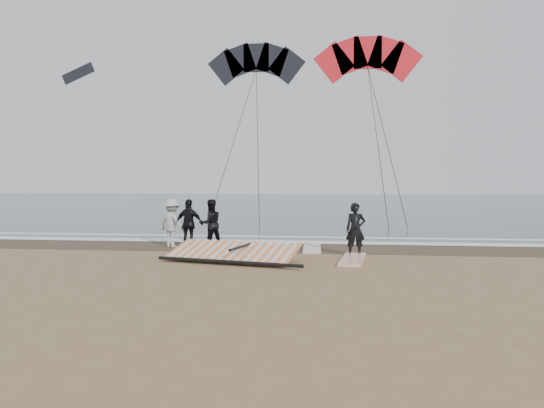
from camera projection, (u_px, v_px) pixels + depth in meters
The scene contains 12 objects.
ground at pixel (308, 271), 13.91m from camera, with size 120.00×120.00×0.00m, color #8C704C.
sea at pixel (325, 204), 46.65m from camera, with size 120.00×54.00×0.02m, color #233838.
wet_sand at pixel (314, 248), 18.37m from camera, with size 120.00×2.80×0.01m, color #4C3D2B.
foam_near at pixel (315, 242), 19.76m from camera, with size 120.00×0.90×0.01m, color white.
foam_far at pixel (317, 237), 21.45m from camera, with size 120.00×0.45×0.01m, color white.
man_main at pixel (356, 230), 16.45m from camera, with size 0.61×0.40×1.67m, color black.
board_white at pixel (353, 259), 15.60m from camera, with size 0.63×2.25×0.09m, color white.
board_cream at pixel (312, 248), 18.07m from camera, with size 0.59×2.20×0.09m, color silver.
trio_cluster at pixel (189, 223), 18.39m from camera, with size 2.55×1.12×1.71m.
sail_rig at pixel (232, 254), 15.65m from camera, with size 4.30×2.53×0.50m.
kite_red at pixel (368, 62), 32.91m from camera, with size 7.50×4.93×13.41m.
kite_dark at pixel (256, 66), 37.64m from camera, with size 7.89×6.55×16.46m.
Camera 1 is at (0.63, -13.81, 2.49)m, focal length 35.00 mm.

